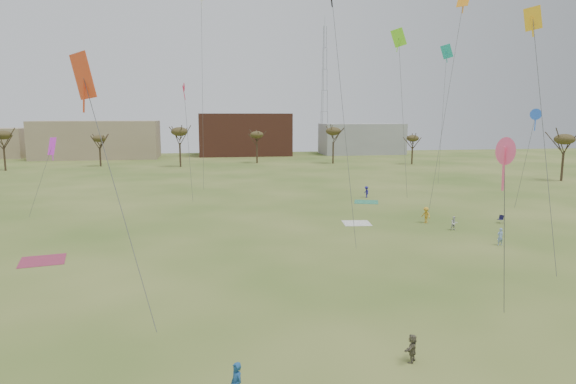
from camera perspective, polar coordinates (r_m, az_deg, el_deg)
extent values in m
plane|color=#38581B|center=(30.38, 3.83, -13.79)|extent=(260.00, 260.00, 0.00)
imported|color=#635D47|center=(25.60, 13.93, -16.84)|extent=(1.14, 1.23, 1.38)
imported|color=gold|center=(56.53, 15.40, -2.53)|extent=(1.10, 1.30, 1.75)
imported|color=#7D9FD1|center=(49.14, 22.97, -4.69)|extent=(0.60, 0.42, 1.59)
imported|color=silver|center=(53.85, 18.35, -3.40)|extent=(0.73, 0.60, 1.41)
imported|color=navy|center=(72.10, 8.90, 0.02)|extent=(0.73, 1.11, 1.61)
cube|color=white|center=(54.97, 7.81, -3.54)|extent=(3.23, 3.23, 0.03)
cube|color=#982F4B|center=(45.34, -26.12, -7.03)|extent=(3.99, 3.99, 0.03)
cube|color=#328A63|center=(68.43, 8.89, -1.13)|extent=(4.00, 4.00, 0.03)
cube|color=#151334|center=(59.14, 22.98, -2.88)|extent=(0.68, 0.68, 0.04)
cube|color=#151334|center=(59.30, 23.10, -2.63)|extent=(0.36, 0.50, 0.44)
cube|color=red|center=(28.54, -22.27, 12.12)|extent=(1.19, 1.19, 2.34)
cube|color=red|center=(28.49, -22.18, 10.48)|extent=(0.08, 0.08, 2.11)
cylinder|color=#4C4C51|center=(26.83, -18.63, -1.09)|extent=(3.56, 3.44, 12.74)
cone|color=#E04672|center=(26.31, 23.40, 4.30)|extent=(1.35, 0.10, 1.35)
cube|color=#E04672|center=(26.38, 23.28, 2.44)|extent=(0.08, 0.08, 2.21)
cylinder|color=#4C4C51|center=(28.20, 23.37, -4.73)|extent=(1.83, 1.88, 9.03)
cube|color=orange|center=(58.46, 19.32, 19.42)|extent=(0.08, 0.08, 1.66)
cylinder|color=#4C4C51|center=(57.16, 17.48, 8.96)|extent=(2.50, 0.86, 22.67)
cube|color=gold|center=(40.06, 26.06, 17.30)|extent=(0.79, 0.79, 1.54)
cube|color=gold|center=(39.97, 26.01, 16.53)|extent=(0.08, 0.08, 1.39)
cylinder|color=#4C4C51|center=(38.34, 27.14, 4.66)|extent=(0.73, 3.58, 17.28)
cylinder|color=#4C4C51|center=(41.58, 6.32, 8.49)|extent=(1.46, 3.95, 21.17)
cone|color=blue|center=(62.89, 26.34, 7.92)|extent=(1.25, 0.09, 1.25)
cube|color=blue|center=(62.89, 26.29, 7.20)|extent=(0.08, 0.08, 2.05)
cylinder|color=#4C4C51|center=(63.34, 25.33, 3.09)|extent=(1.01, 1.28, 10.80)
cube|color=#D827DE|center=(59.06, -25.25, 4.73)|extent=(0.97, 0.97, 1.90)
cube|color=#D827DE|center=(59.10, -25.20, 4.09)|extent=(0.08, 0.08, 1.71)
cylinder|color=#4C4C51|center=(59.41, -26.31, 1.07)|extent=(2.64, 0.76, 7.45)
cube|color=#7AE325|center=(66.00, 12.46, 16.76)|extent=(1.09, 1.09, 2.15)
cube|color=#7AE325|center=(65.89, 12.44, 16.11)|extent=(0.08, 0.08, 1.93)
cylinder|color=#4C4C51|center=(65.88, 12.94, 7.97)|extent=(2.08, 0.42, 20.15)
cone|color=red|center=(62.80, -11.76, 11.61)|extent=(1.04, 0.08, 1.04)
cube|color=red|center=(62.76, -11.74, 11.00)|extent=(0.08, 0.08, 1.71)
cylinder|color=#4C4C51|center=(62.93, -11.25, 5.21)|extent=(0.73, 0.30, 14.05)
cube|color=teal|center=(83.75, 17.60, 14.98)|extent=(1.08, 1.08, 2.12)
cube|color=teal|center=(83.67, 17.57, 14.47)|extent=(0.08, 0.08, 1.91)
cylinder|color=#4C4C51|center=(82.59, 17.14, 8.00)|extent=(0.93, 0.97, 20.37)
cube|color=white|center=(73.53, -9.82, 20.69)|extent=(0.08, 0.08, 2.24)
cylinder|color=#4C4C51|center=(72.38, -9.70, 10.81)|extent=(0.40, 0.88, 26.96)
cylinder|color=#3A2B1E|center=(120.98, -29.51, 3.33)|extent=(0.40, 0.40, 5.10)
ellipsoid|color=#473D1E|center=(120.71, -29.69, 5.65)|extent=(3.57, 3.57, 1.87)
cylinder|color=#3A2B1E|center=(121.94, -20.56, 3.75)|extent=(0.40, 0.40, 4.32)
ellipsoid|color=#473D1E|center=(121.69, -20.66, 5.71)|extent=(3.02, 3.02, 1.58)
cylinder|color=#3A2B1E|center=(115.76, -12.16, 4.15)|extent=(0.40, 0.40, 5.40)
ellipsoid|color=#473D1E|center=(115.48, -12.24, 6.73)|extent=(3.78, 3.78, 1.98)
cylinder|color=#3A2B1E|center=(122.29, -3.55, 4.39)|extent=(0.40, 0.40, 4.68)
ellipsoid|color=#473D1E|center=(122.03, -3.57, 6.51)|extent=(3.28, 3.28, 1.72)
cylinder|color=#3A2B1E|center=(121.53, 5.15, 4.49)|extent=(0.40, 0.40, 5.28)
ellipsoid|color=#473D1E|center=(121.26, 5.18, 6.89)|extent=(3.70, 3.70, 1.94)
cylinder|color=#3A2B1E|center=(122.70, 13.92, 4.05)|extent=(0.40, 0.40, 4.20)
ellipsoid|color=#473D1E|center=(122.45, 13.99, 5.95)|extent=(2.94, 2.94, 1.54)
cylinder|color=#3A2B1E|center=(101.39, 28.72, 2.53)|extent=(0.40, 0.40, 5.04)
ellipsoid|color=#473D1E|center=(101.07, 28.92, 5.27)|extent=(3.53, 3.53, 1.85)
cube|color=#937F60|center=(145.26, -20.84, 5.58)|extent=(32.00, 14.00, 10.00)
cube|color=brown|center=(147.84, -5.00, 6.55)|extent=(26.00, 16.00, 12.00)
cube|color=gray|center=(152.72, 8.35, 6.00)|extent=(24.00, 12.00, 9.00)
cylinder|color=#9EA3A8|center=(156.99, 4.45, 11.43)|extent=(0.16, 0.16, 38.00)
cylinder|color=#9EA3A8|center=(157.43, 3.89, 11.43)|extent=(0.16, 0.16, 38.00)
cylinder|color=#9EA3A8|center=(155.92, 4.03, 11.46)|extent=(0.16, 0.16, 38.00)
cylinder|color=#9EA3A8|center=(159.07, 4.21, 18.84)|extent=(0.10, 0.10, 3.00)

